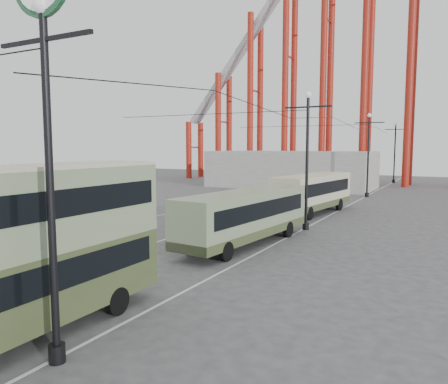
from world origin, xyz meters
The scene contains 12 objects.
ground centered at (0.00, 0.00, 0.00)m, with size 160.00×160.00×0.00m, color #454547.
road_markings centered at (-0.86, 19.70, 0.01)m, with size 12.52×120.00×0.01m.
lamp_post_near centered at (5.60, -3.00, 7.86)m, with size 3.20×0.44×10.80m.
lamp_post_mid centered at (5.60, 18.00, 4.68)m, with size 3.20×0.44×9.32m.
lamp_post_far centered at (5.60, 40.00, 4.68)m, with size 3.20×0.44×9.32m.
lamp_post_distant centered at (5.60, 62.00, 4.68)m, with size 3.20×0.44×9.32m.
roller_coaster centered at (-2.49, 56.89, 22.92)m, with size 52.95×5.00×55.48m.
fairground_shed centered at (-6.00, 47.00, 2.50)m, with size 22.00×10.00×5.00m, color gray.
double_decker_bus centered at (3.65, -2.42, 2.88)m, with size 2.47×9.59×5.14m.
single_decker_green centered at (3.93, 11.92, 1.76)m, with size 3.58×11.21×3.11m.
single_decker_cream centered at (3.83, 25.37, 1.86)m, with size 3.95×10.85×3.30m.
pedestrian centered at (-0.98, 6.82, 0.79)m, with size 0.58×0.38×1.59m, color black.
Camera 1 is at (14.74, -10.57, 5.70)m, focal length 35.00 mm.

